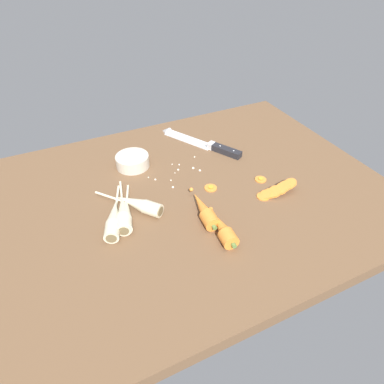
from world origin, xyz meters
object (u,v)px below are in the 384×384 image
(parsnip_back, at_px, (123,212))
(carrot_slice_stray_mid, at_px, (261,179))
(whole_carrot_second, at_px, (223,229))
(prep_bowl, at_px, (132,161))
(chefs_knife, at_px, (198,142))
(carrot_slice_stray_near, at_px, (211,188))
(parsnip_front, at_px, (125,214))
(whole_carrot, at_px, (204,210))
(parsnip_mid_left, at_px, (114,219))
(carrot_slice_stack, at_px, (277,190))
(parsnip_mid_right, at_px, (138,204))

(parsnip_back, height_order, carrot_slice_stray_mid, parsnip_back)
(whole_carrot_second, relative_size, prep_bowl, 1.40)
(chefs_knife, relative_size, carrot_slice_stray_near, 8.28)
(parsnip_front, relative_size, prep_bowl, 1.80)
(whole_carrot, distance_m, parsnip_mid_left, 0.25)
(parsnip_mid_left, height_order, carrot_slice_stray_near, parsnip_mid_left)
(whole_carrot_second, distance_m, parsnip_back, 0.28)
(parsnip_mid_left, height_order, carrot_slice_stack, parsnip_mid_left)
(carrot_slice_stray_near, xyz_separation_m, carrot_slice_stray_mid, (0.16, -0.03, 0.00))
(prep_bowl, bearing_deg, whole_carrot_second, -74.20)
(chefs_knife, distance_m, carrot_slice_stray_mid, 0.30)
(parsnip_back, xyz_separation_m, prep_bowl, (0.10, 0.23, 0.00))
(parsnip_front, bearing_deg, prep_bowl, 67.89)
(carrot_slice_stack, bearing_deg, parsnip_back, 167.62)
(parsnip_mid_left, relative_size, parsnip_back, 0.98)
(parsnip_mid_right, height_order, carrot_slice_stray_mid, parsnip_mid_right)
(carrot_slice_stray_mid, bearing_deg, prep_bowl, 143.87)
(chefs_knife, relative_size, parsnip_front, 1.61)
(carrot_slice_stray_mid, bearing_deg, chefs_knife, 105.53)
(chefs_knife, height_order, prep_bowl, prep_bowl)
(parsnip_mid_left, relative_size, parsnip_mid_right, 1.17)
(whole_carrot_second, relative_size, parsnip_mid_right, 0.82)
(whole_carrot_second, distance_m, parsnip_mid_right, 0.25)
(whole_carrot_second, height_order, parsnip_front, whole_carrot_second)
(parsnip_mid_right, bearing_deg, parsnip_mid_left, -160.15)
(carrot_slice_stray_near, xyz_separation_m, prep_bowl, (-0.18, 0.22, 0.02))
(chefs_knife, relative_size, prep_bowl, 2.90)
(carrot_slice_stack, bearing_deg, prep_bowl, 136.65)
(whole_carrot, relative_size, parsnip_mid_left, 0.82)
(parsnip_mid_left, bearing_deg, prep_bowl, 61.94)
(whole_carrot, relative_size, carrot_slice_stray_mid, 5.00)
(whole_carrot, bearing_deg, parsnip_mid_left, 162.02)
(carrot_slice_stack, relative_size, prep_bowl, 1.19)
(parsnip_mid_left, bearing_deg, carrot_slice_stack, -9.89)
(carrot_slice_stray_near, bearing_deg, parsnip_mid_right, 179.16)
(parsnip_front, distance_m, carrot_slice_stray_mid, 0.44)
(chefs_knife, height_order, carrot_slice_stack, carrot_slice_stack)
(carrot_slice_stack, distance_m, carrot_slice_stray_mid, 0.08)
(parsnip_back, bearing_deg, whole_carrot_second, -39.47)
(chefs_knife, height_order, whole_carrot_second, whole_carrot_second)
(whole_carrot, xyz_separation_m, parsnip_front, (-0.20, 0.08, -0.00))
(whole_carrot_second, relative_size, parsnip_back, 0.69)
(parsnip_front, height_order, carrot_slice_stack, parsnip_front)
(parsnip_back, xyz_separation_m, carrot_slice_stack, (0.45, -0.10, -0.01))
(chefs_knife, bearing_deg, carrot_slice_stray_near, -107.94)
(whole_carrot_second, xyz_separation_m, carrot_slice_stack, (0.23, 0.08, -0.01))
(carrot_slice_stray_near, height_order, prep_bowl, prep_bowl)
(whole_carrot_second, bearing_deg, carrot_slice_stack, 18.79)
(whole_carrot_second, height_order, parsnip_mid_right, whole_carrot_second)
(parsnip_mid_left, relative_size, carrot_slice_stray_mid, 6.09)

